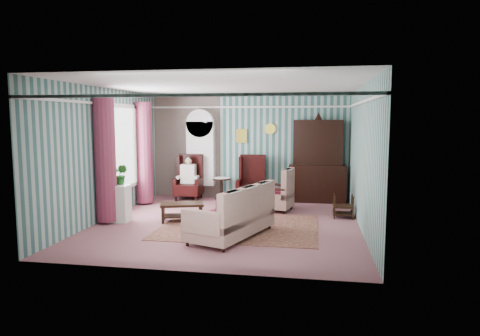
% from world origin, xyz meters
% --- Properties ---
extents(floor, '(6.00, 6.00, 0.00)m').
position_xyz_m(floor, '(0.00, 0.00, 0.00)').
color(floor, '#92555B').
rests_on(floor, ground).
extents(room_shell, '(5.53, 6.02, 2.91)m').
position_xyz_m(room_shell, '(-0.62, 0.18, 2.01)').
color(room_shell, '#345E5C').
rests_on(room_shell, ground).
extents(bookcase, '(0.80, 0.28, 2.24)m').
position_xyz_m(bookcase, '(-1.35, 2.84, 1.12)').
color(bookcase, white).
rests_on(bookcase, floor).
extents(dresser_hutch, '(1.50, 0.56, 2.36)m').
position_xyz_m(dresser_hutch, '(1.90, 2.72, 1.18)').
color(dresser_hutch, black).
rests_on(dresser_hutch, floor).
extents(wingback_left, '(0.76, 0.80, 1.25)m').
position_xyz_m(wingback_left, '(-1.60, 2.45, 0.62)').
color(wingback_left, black).
rests_on(wingback_left, floor).
extents(wingback_right, '(0.76, 0.80, 1.25)m').
position_xyz_m(wingback_right, '(0.15, 2.45, 0.62)').
color(wingback_right, black).
rests_on(wingback_right, floor).
extents(seated_woman, '(0.44, 0.40, 1.18)m').
position_xyz_m(seated_woman, '(-1.60, 2.45, 0.59)').
color(seated_woman, white).
rests_on(seated_woman, floor).
extents(round_side_table, '(0.50, 0.50, 0.60)m').
position_xyz_m(round_side_table, '(-0.70, 2.60, 0.30)').
color(round_side_table, black).
rests_on(round_side_table, floor).
extents(nest_table, '(0.45, 0.38, 0.54)m').
position_xyz_m(nest_table, '(2.47, 0.90, 0.27)').
color(nest_table, black).
rests_on(nest_table, floor).
extents(plant_stand, '(0.55, 0.35, 0.80)m').
position_xyz_m(plant_stand, '(-2.40, -0.30, 0.40)').
color(plant_stand, white).
rests_on(plant_stand, floor).
extents(rug, '(3.20, 2.60, 0.01)m').
position_xyz_m(rug, '(0.30, -0.30, 0.01)').
color(rug, '#47171B').
rests_on(rug, floor).
extents(sofa, '(1.60, 2.22, 0.90)m').
position_xyz_m(sofa, '(0.28, -1.06, 0.45)').
color(sofa, beige).
rests_on(sofa, floor).
extents(floral_armchair, '(0.94, 1.00, 0.98)m').
position_xyz_m(floral_armchair, '(0.89, 1.40, 0.49)').
color(floral_armchair, '#BCB491').
rests_on(floral_armchair, floor).
extents(coffee_table, '(1.03, 0.76, 0.39)m').
position_xyz_m(coffee_table, '(-1.02, 0.00, 0.20)').
color(coffee_table, black).
rests_on(coffee_table, floor).
extents(potted_plant_a, '(0.44, 0.41, 0.42)m').
position_xyz_m(potted_plant_a, '(-2.49, -0.37, 1.01)').
color(potted_plant_a, '#19501D').
rests_on(potted_plant_a, plant_stand).
extents(potted_plant_b, '(0.26, 0.22, 0.44)m').
position_xyz_m(potted_plant_b, '(-2.31, -0.19, 1.02)').
color(potted_plant_b, '#224C17').
rests_on(potted_plant_b, plant_stand).
extents(potted_plant_c, '(0.24, 0.24, 0.36)m').
position_xyz_m(potted_plant_c, '(-2.47, -0.21, 0.98)').
color(potted_plant_c, '#1F5A1C').
rests_on(potted_plant_c, plant_stand).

